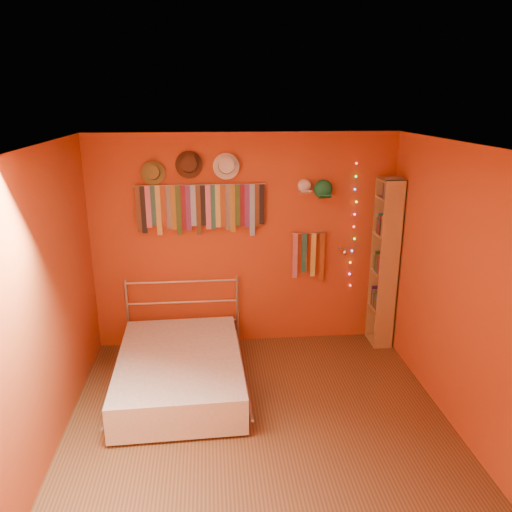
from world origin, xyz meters
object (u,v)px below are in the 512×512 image
object	(u,v)px
tie_rack	(201,207)
reading_lamp	(344,252)
bed	(180,370)
bookshelf	(388,263)

from	to	relation	value
tie_rack	reading_lamp	world-z (taller)	tie_rack
tie_rack	reading_lamp	size ratio (longest dim) A/B	5.40
reading_lamp	bed	bearing A→B (deg)	-156.74
bed	bookshelf	bearing A→B (deg)	16.84
reading_lamp	bed	world-z (taller)	reading_lamp
reading_lamp	bed	distance (m)	2.26
tie_rack	bookshelf	bearing A→B (deg)	-4.12
reading_lamp	bookshelf	world-z (taller)	bookshelf
tie_rack	bookshelf	distance (m)	2.26
tie_rack	bookshelf	xyz separation A→B (m)	(2.15, -0.15, -0.68)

